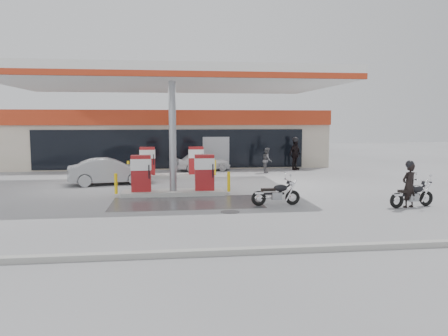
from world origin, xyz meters
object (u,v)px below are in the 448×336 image
object	(u,v)px
main_motorcycle	(413,195)
parked_car_left	(36,159)
pump_island_near	(173,179)
biker_main	(409,185)
biker_walking	(295,154)
pump_island_far	(172,165)
parked_motorcycle	(277,194)
sedan_white	(203,161)
attendant	(267,160)
hatchback_silver	(110,171)

from	to	relation	value
main_motorcycle	parked_car_left	distance (m)	24.33
pump_island_near	main_motorcycle	world-z (taller)	pump_island_near
pump_island_near	biker_main	world-z (taller)	pump_island_near
parked_car_left	biker_walking	distance (m)	17.80
pump_island_far	parked_car_left	world-z (taller)	pump_island_far
parked_motorcycle	sedan_white	distance (m)	12.35
parked_car_left	biker_main	bearing A→B (deg)	-110.42
attendant	pump_island_near	bearing A→B (deg)	154.25
pump_island_far	parked_motorcycle	size ratio (longest dim) A/B	2.65
pump_island_far	hatchback_silver	size ratio (longest dim) A/B	1.24
pump_island_far	biker_main	xyz separation A→B (m)	(8.85, -10.03, 0.14)
biker_walking	pump_island_near	bearing A→B (deg)	-173.30
pump_island_far	hatchback_silver	world-z (taller)	pump_island_far
biker_main	hatchback_silver	size ratio (longest dim) A/B	0.41
sedan_white	hatchback_silver	xyz separation A→B (m)	(-5.29, -5.60, 0.07)
pump_island_far	biker_main	distance (m)	13.38
pump_island_far	hatchback_silver	distance (m)	4.03
attendant	biker_walking	bearing A→B (deg)	-44.67
biker_walking	hatchback_silver	bearing A→B (deg)	164.31
pump_island_near	sedan_white	bearing A→B (deg)	77.38
hatchback_silver	parked_car_left	xyz separation A→B (m)	(-6.07, 8.40, -0.04)
main_motorcycle	sedan_white	bearing A→B (deg)	107.28
biker_main	sedan_white	size ratio (longest dim) A/B	0.47
parked_car_left	attendant	bearing A→B (deg)	-85.30
biker_main	parked_car_left	distance (m)	24.21
pump_island_far	parked_car_left	size ratio (longest dim) A/B	1.17
attendant	biker_main	bearing A→B (deg)	-153.28
sedan_white	biker_walking	world-z (taller)	biker_walking
parked_motorcycle	hatchback_silver	bearing A→B (deg)	137.39
pump_island_far	sedan_white	bearing A→B (deg)	57.23
pump_island_far	attendant	bearing A→B (deg)	14.19
pump_island_far	attendant	distance (m)	6.19
attendant	parked_car_left	distance (m)	15.94
pump_island_near	biker_walking	xyz separation A→B (m)	(8.23, 8.94, 0.32)
attendant	biker_walking	size ratio (longest dim) A/B	0.78
parked_car_left	pump_island_near	bearing A→B (deg)	-121.20
main_motorcycle	parked_car_left	xyz separation A→B (m)	(-18.34, 15.99, 0.19)
parked_motorcycle	attendant	bearing A→B (deg)	78.95
pump_island_near	sedan_white	world-z (taller)	pump_island_near
attendant	parked_car_left	bearing A→B (deg)	86.51
biker_walking	parked_car_left	bearing A→B (deg)	129.42
sedan_white	attendant	bearing A→B (deg)	-121.60
main_motorcycle	parked_motorcycle	world-z (taller)	main_motorcycle
hatchback_silver	biker_walking	xyz separation A→B (m)	(11.46, 5.34, 0.35)
sedan_white	parked_car_left	bearing A→B (deg)	67.67
biker_walking	attendant	bearing A→B (deg)	171.83
biker_main	attendant	bearing A→B (deg)	-94.55
hatchback_silver	attendant	bearing A→B (deg)	-78.31
biker_main	parked_motorcycle	bearing A→B (deg)	-30.36
parked_car_left	biker_walking	xyz separation A→B (m)	(17.53, -3.06, 0.39)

